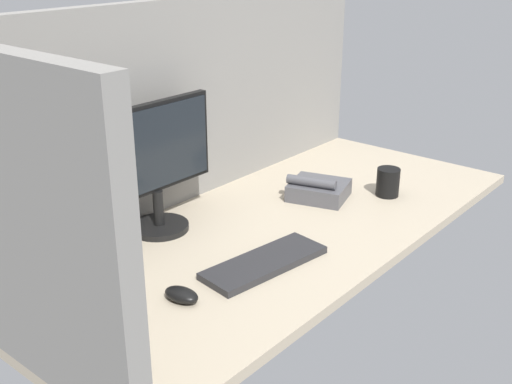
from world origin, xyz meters
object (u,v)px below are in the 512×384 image
Objects in this scene: keyboard at (264,263)px; desk_phone at (318,189)px; mug_black_travel at (388,182)px; monitor at (154,161)px; mouse at (181,295)px.

desk_phone is at bearing 26.23° from keyboard.
keyboard is at bearing 179.58° from mug_black_travel.
monitor reaches higher than keyboard.
monitor is 4.56× the size of mouse.
desk_phone is (49.52, 16.63, 2.19)cm from keyboard.
keyboard is at bearing -161.44° from desk_phone.
desk_phone is at bearing -24.23° from monitor.
mouse reaches higher than keyboard.
mug_black_travel is (94.22, -4.95, 3.24)cm from mouse.
mouse is (-27.12, 4.45, 0.70)cm from keyboard.
desk_phone reaches higher than mouse.
mug_black_travel is 24.61cm from desk_phone.
monitor is at bearing 48.34° from mouse.
monitor is 82.78cm from mug_black_travel.
mug_black_travel is (67.10, -0.50, 3.94)cm from keyboard.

